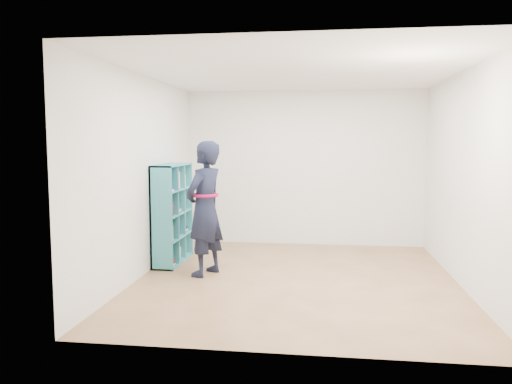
# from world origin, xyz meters

# --- Properties ---
(floor) EXTENTS (4.50, 4.50, 0.00)m
(floor) POSITION_xyz_m (0.00, 0.00, 0.00)
(floor) COLOR brown
(floor) RESTS_ON ground
(ceiling) EXTENTS (4.50, 4.50, 0.00)m
(ceiling) POSITION_xyz_m (0.00, 0.00, 2.60)
(ceiling) COLOR white
(ceiling) RESTS_ON wall_back
(wall_left) EXTENTS (0.02, 4.50, 2.60)m
(wall_left) POSITION_xyz_m (-2.00, 0.00, 1.30)
(wall_left) COLOR white
(wall_left) RESTS_ON floor
(wall_right) EXTENTS (0.02, 4.50, 2.60)m
(wall_right) POSITION_xyz_m (2.00, 0.00, 1.30)
(wall_right) COLOR white
(wall_right) RESTS_ON floor
(wall_back) EXTENTS (4.00, 0.02, 2.60)m
(wall_back) POSITION_xyz_m (0.00, 2.25, 1.30)
(wall_back) COLOR white
(wall_back) RESTS_ON floor
(wall_front) EXTENTS (4.00, 0.02, 2.60)m
(wall_front) POSITION_xyz_m (0.00, -2.25, 1.30)
(wall_front) COLOR white
(wall_front) RESTS_ON floor
(bookshelf) EXTENTS (0.31, 1.07, 1.43)m
(bookshelf) POSITION_xyz_m (-1.86, 0.71, 0.70)
(bookshelf) COLOR teal
(bookshelf) RESTS_ON floor
(person) EXTENTS (0.63, 0.75, 1.76)m
(person) POSITION_xyz_m (-1.20, 0.08, 0.88)
(person) COLOR black
(person) RESTS_ON floor
(smartphone) EXTENTS (0.03, 0.10, 0.13)m
(smartphone) POSITION_xyz_m (-1.29, 0.20, 1.00)
(smartphone) COLOR silver
(smartphone) RESTS_ON person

